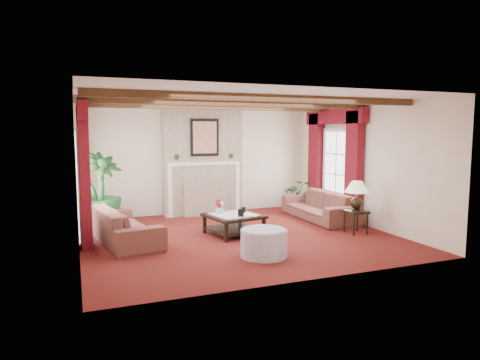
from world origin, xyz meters
name	(u,v)px	position (x,y,z in m)	size (l,w,h in m)	color
floor	(239,236)	(0.00, 0.00, 0.00)	(6.00, 6.00, 0.00)	#4D110D
ceiling	(238,100)	(0.00, 0.00, 2.70)	(6.00, 6.00, 0.00)	white
back_wall	(200,161)	(0.00, 2.75, 1.35)	(6.00, 0.02, 2.70)	beige
left_wall	(76,175)	(-3.00, 0.00, 1.35)	(0.02, 5.50, 2.70)	beige
right_wall	(364,165)	(3.00, 0.00, 1.35)	(0.02, 5.50, 2.70)	beige
ceiling_beams	(238,103)	(0.00, 0.00, 2.64)	(6.00, 3.00, 0.12)	#321D0F
fireplace	(202,107)	(0.00, 2.55, 2.70)	(2.00, 0.52, 2.70)	tan
french_door_left	(76,130)	(-2.97, 1.00, 2.13)	(0.10, 1.10, 2.16)	white
french_door_right	(338,130)	(2.97, 1.00, 2.13)	(0.10, 1.10, 2.16)	white
curtains_left	(81,108)	(-2.86, 1.00, 2.55)	(0.20, 2.40, 2.55)	#540B14
curtains_right	(334,113)	(2.86, 1.00, 2.55)	(0.20, 2.40, 2.55)	#540B14
sofa_left	(124,219)	(-2.19, 0.38, 0.44)	(1.04, 2.34, 0.88)	#3D101C
sofa_right	(319,201)	(2.39, 0.85, 0.44)	(0.68, 2.27, 0.89)	#3D101C
potted_palm	(100,208)	(-2.54, 1.67, 0.46)	(1.61, 1.90, 0.93)	black
small_plant	(297,199)	(2.40, 1.96, 0.33)	(0.97, 1.02, 0.66)	black
coffee_table	(234,225)	(-0.04, 0.17, 0.21)	(1.01, 1.01, 0.41)	black
side_table	(356,222)	(2.34, -0.65, 0.24)	(0.41, 0.41, 0.48)	black
ottoman	(264,243)	(-0.11, -1.47, 0.23)	(0.79, 0.79, 0.46)	#AAA5BB
table_lamp	(357,195)	(2.34, -0.65, 0.79)	(0.49, 0.49, 0.62)	black
flower_vase	(220,210)	(-0.27, 0.39, 0.50)	(0.20, 0.21, 0.17)	silver
book	(248,209)	(0.16, -0.10, 0.57)	(0.22, 0.10, 0.31)	black
photo_frame_a	(241,213)	(0.00, -0.12, 0.49)	(0.12, 0.02, 0.16)	black
photo_frame_b	(243,210)	(0.22, 0.28, 0.47)	(0.09, 0.02, 0.12)	black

